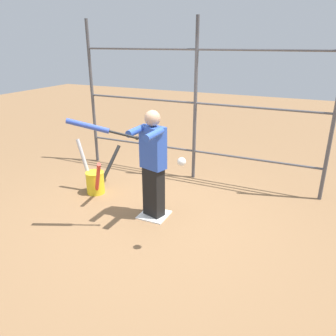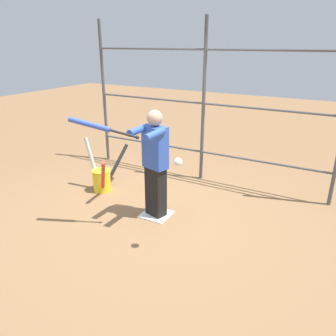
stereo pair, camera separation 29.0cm
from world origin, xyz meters
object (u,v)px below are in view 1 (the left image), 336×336
at_px(baseball_bat_swinging, 94,127).
at_px(softball_in_flight, 182,162).
at_px(bat_bucket, 96,180).
at_px(batter, 153,162).

bearing_deg(baseball_bat_swinging, softball_in_flight, 178.65).
height_order(softball_in_flight, bat_bucket, softball_in_flight).
bearing_deg(bat_bucket, baseball_bat_swinging, 129.99).
relative_size(batter, softball_in_flight, 16.11).
xyz_separation_m(batter, bat_bucket, (1.23, -0.30, -0.60)).
bearing_deg(bat_bucket, softball_in_flight, 153.92).
xyz_separation_m(baseball_bat_swinging, bat_bucket, (0.77, -0.91, -1.18)).
bearing_deg(batter, baseball_bat_swinging, 52.67).
height_order(batter, softball_in_flight, batter).
distance_m(baseball_bat_swinging, bat_bucket, 1.67).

